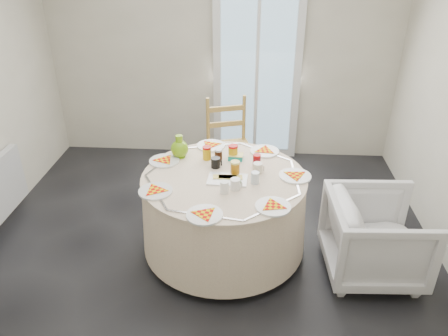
# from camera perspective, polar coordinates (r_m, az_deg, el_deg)

# --- Properties ---
(floor) EXTENTS (4.00, 4.00, 0.00)m
(floor) POSITION_cam_1_polar(r_m,az_deg,el_deg) (3.88, -2.30, -10.96)
(floor) COLOR black
(floor) RESTS_ON ground
(wall_back) EXTENTS (4.00, 0.02, 2.60)m
(wall_back) POSITION_cam_1_polar(r_m,az_deg,el_deg) (5.12, -0.21, 15.38)
(wall_back) COLOR #BCB5A3
(wall_back) RESTS_ON floor
(glass_door) EXTENTS (1.00, 0.08, 2.10)m
(glass_door) POSITION_cam_1_polar(r_m,az_deg,el_deg) (5.12, 4.33, 12.42)
(glass_door) COLOR silver
(glass_door) RESTS_ON floor
(table) EXTENTS (1.37, 1.37, 0.70)m
(table) POSITION_cam_1_polar(r_m,az_deg,el_deg) (3.70, 0.00, -5.79)
(table) COLOR beige
(table) RESTS_ON floor
(wooden_chair) EXTENTS (0.55, 0.53, 1.00)m
(wooden_chair) POSITION_cam_1_polar(r_m,az_deg,el_deg) (4.51, 0.76, 2.30)
(wooden_chair) COLOR tan
(wooden_chair) RESTS_ON floor
(armchair) EXTENTS (0.72, 0.76, 0.75)m
(armchair) POSITION_cam_1_polar(r_m,az_deg,el_deg) (3.65, 19.32, -7.91)
(armchair) COLOR silver
(armchair) RESTS_ON floor
(place_settings) EXTENTS (1.86, 1.86, 0.03)m
(place_settings) POSITION_cam_1_polar(r_m,az_deg,el_deg) (3.50, 0.00, -0.43)
(place_settings) COLOR white
(place_settings) RESTS_ON table
(jar_cluster) EXTENTS (0.50, 0.25, 0.14)m
(jar_cluster) POSITION_cam_1_polar(r_m,az_deg,el_deg) (3.69, 0.82, 2.05)
(jar_cluster) COLOR #806217
(jar_cluster) RESTS_ON table
(butter_tub) EXTENTS (0.14, 0.10, 0.05)m
(butter_tub) POSITION_cam_1_polar(r_m,az_deg,el_deg) (3.75, 1.54, 1.97)
(butter_tub) COLOR #0E8F82
(butter_tub) RESTS_ON table
(green_pitcher) EXTENTS (0.20, 0.20, 0.20)m
(green_pitcher) POSITION_cam_1_polar(r_m,az_deg,el_deg) (3.78, -5.87, 3.46)
(green_pitcher) COLOR #69A211
(green_pitcher) RESTS_ON table
(cheese_platter) EXTENTS (0.32, 0.22, 0.04)m
(cheese_platter) POSITION_cam_1_polar(r_m,az_deg,el_deg) (3.44, 0.46, -0.89)
(cheese_platter) COLOR white
(cheese_platter) RESTS_ON table
(mugs_glasses) EXTENTS (0.70, 0.70, 0.11)m
(mugs_glasses) POSITION_cam_1_polar(r_m,az_deg,el_deg) (3.50, 1.66, 0.32)
(mugs_glasses) COLOR #9A9A9A
(mugs_glasses) RESTS_ON table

